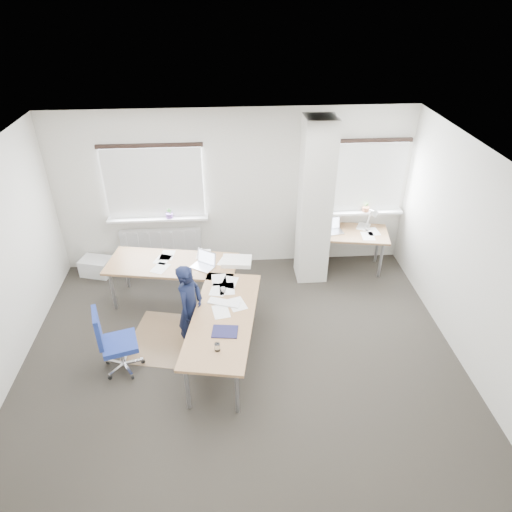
{
  "coord_description": "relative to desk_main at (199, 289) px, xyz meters",
  "views": [
    {
      "loc": [
        -0.13,
        -4.64,
        4.56
      ],
      "look_at": [
        0.27,
        0.9,
        1.09
      ],
      "focal_mm": 32.0,
      "sensor_mm": 36.0,
      "label": 1
    }
  ],
  "objects": [
    {
      "name": "desk_side",
      "position": [
        2.51,
        1.45,
        -0.01
      ],
      "size": [
        1.5,
        0.93,
        1.22
      ],
      "rotation": [
        0.0,
        0.0,
        -0.17
      ],
      "color": "olive",
      "rests_on": "ground"
    },
    {
      "name": "room_shell",
      "position": [
        0.74,
        -0.24,
        1.05
      ],
      "size": [
        6.04,
        5.04,
        2.82
      ],
      "color": "beige",
      "rests_on": "ground"
    },
    {
      "name": "ground",
      "position": [
        0.56,
        -0.69,
        -0.69
      ],
      "size": [
        6.0,
        6.0,
        0.0
      ],
      "primitive_type": "plane",
      "color": "black",
      "rests_on": "ground"
    },
    {
      "name": "desk_main",
      "position": [
        0.0,
        0.0,
        0.0
      ],
      "size": [
        2.4,
        2.98,
        0.96
      ],
      "rotation": [
        0.0,
        0.0,
        -0.17
      ],
      "color": "olive",
      "rests_on": "ground"
    },
    {
      "name": "person",
      "position": [
        -0.11,
        -0.38,
        -0.03
      ],
      "size": [
        0.49,
        0.57,
        1.32
      ],
      "primitive_type": "imported",
      "rotation": [
        0.0,
        0.0,
        1.13
      ],
      "color": "black",
      "rests_on": "ground"
    },
    {
      "name": "task_chair",
      "position": [
        -1.06,
        -0.79,
        -0.41
      ],
      "size": [
        0.56,
        0.55,
        1.0
      ],
      "rotation": [
        0.0,
        0.0,
        0.28
      ],
      "color": "navy",
      "rests_on": "ground"
    },
    {
      "name": "white_crate",
      "position": [
        -1.89,
        1.56,
        -0.54
      ],
      "size": [
        0.58,
        0.48,
        0.3
      ],
      "primitive_type": "cube",
      "rotation": [
        0.0,
        0.0,
        -0.28
      ],
      "color": "white",
      "rests_on": "ground"
    },
    {
      "name": "floor_mat",
      "position": [
        -0.35,
        -0.28,
        -0.69
      ],
      "size": [
        1.56,
        1.4,
        0.01
      ],
      "primitive_type": "cube",
      "rotation": [
        0.0,
        0.0,
        -0.21
      ],
      "color": "#806345",
      "rests_on": "ground"
    }
  ]
}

